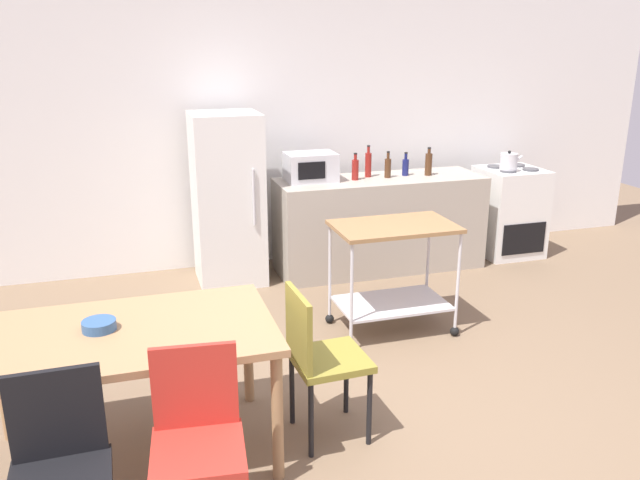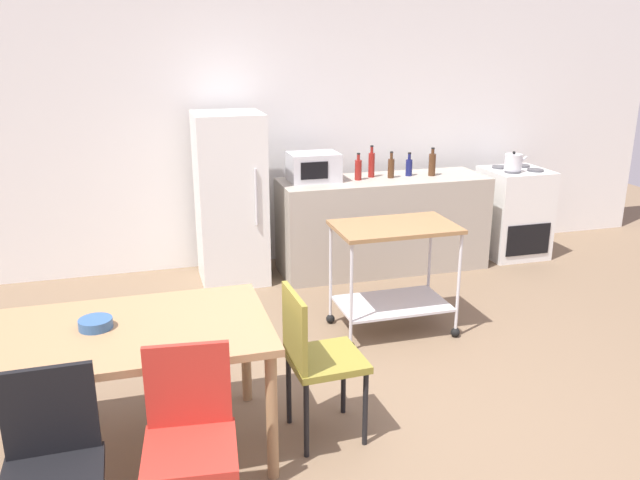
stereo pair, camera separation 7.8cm
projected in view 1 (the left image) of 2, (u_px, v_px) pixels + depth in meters
ground_plane at (402, 428)px, 3.75m from camera, size 12.00×12.00×0.00m
back_wall at (273, 116)px, 6.23m from camera, size 8.40×0.12×2.90m
kitchen_counter at (379, 224)px, 6.24m from camera, size 2.00×0.64×0.90m
dining_table at (127, 345)px, 3.29m from camera, size 1.50×0.90×0.75m
chair_red at (197, 434)px, 2.81m from camera, size 0.44×0.44×0.89m
chair_olive at (319, 353)px, 3.52m from camera, size 0.42×0.42×0.89m
chair_black at (59, 465)px, 2.60m from camera, size 0.41×0.41×0.89m
stove_oven at (509, 212)px, 6.66m from camera, size 0.60×0.61×0.92m
refrigerator at (228, 199)px, 5.82m from camera, size 0.60×0.63×1.55m
kitchen_cart at (393, 260)px, 4.85m from camera, size 0.91×0.57×0.85m
microwave at (311, 167)px, 5.95m from camera, size 0.46×0.35×0.26m
bottle_hot_sauce at (355, 169)px, 5.99m from camera, size 0.06×0.06×0.25m
bottle_soda at (368, 164)px, 6.11m from camera, size 0.06×0.06×0.30m
bottle_vinegar at (388, 167)px, 6.09m from camera, size 0.06×0.06×0.25m
bottle_olive_oil at (405, 166)px, 6.19m from camera, size 0.06×0.06×0.23m
bottle_soy_sauce at (429, 164)px, 6.19m from camera, size 0.07×0.07×0.27m
fruit_bowl at (99, 325)px, 3.27m from camera, size 0.17×0.17×0.05m
kettle at (509, 161)px, 6.37m from camera, size 0.24×0.17×0.19m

